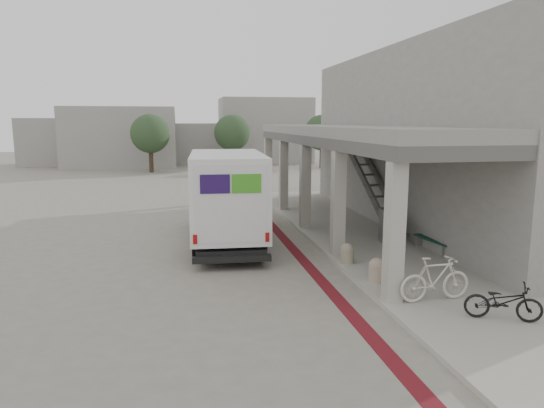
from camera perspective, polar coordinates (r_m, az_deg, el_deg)
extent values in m
plane|color=slate|center=(14.32, 0.20, -7.33)|extent=(120.00, 120.00, 0.00)
cube|color=maroon|center=(16.41, 2.32, -5.10)|extent=(0.35, 40.00, 0.01)
cube|color=#9E9A8E|center=(15.54, 14.93, -6.07)|extent=(4.40, 28.00, 0.12)
cube|color=gray|center=(20.53, 18.43, 7.27)|extent=(4.30, 17.00, 7.00)
cube|color=#53514E|center=(19.00, 8.40, 7.50)|extent=(3.40, 16.90, 0.35)
cube|color=gray|center=(18.99, 8.43, 8.55)|extent=(3.40, 16.90, 0.35)
cube|color=gray|center=(47.78, -17.34, 7.52)|extent=(10.00, 6.00, 5.50)
cube|color=gray|center=(51.52, -8.98, 7.13)|extent=(8.00, 6.00, 4.00)
cube|color=gray|center=(50.20, -0.84, 8.61)|extent=(9.00, 6.00, 6.50)
cube|color=gray|center=(51.76, -23.59, 6.74)|extent=(7.00, 5.00, 4.50)
cylinder|color=#38281C|center=(41.63, -14.04, 5.28)|extent=(0.36, 0.36, 2.40)
sphere|color=#263A22|center=(41.53, -14.15, 8.03)|extent=(3.20, 3.20, 3.20)
cylinder|color=#38281C|center=(43.79, -4.67, 5.74)|extent=(0.36, 0.36, 2.40)
sphere|color=#263A22|center=(43.70, -4.71, 8.35)|extent=(3.20, 3.20, 3.20)
cylinder|color=#38281C|center=(44.38, 5.85, 5.77)|extent=(0.36, 0.36, 2.40)
sphere|color=#263A22|center=(44.29, 5.89, 8.35)|extent=(3.20, 3.20, 3.20)
cube|color=black|center=(17.26, -5.34, -3.08)|extent=(2.40, 6.91, 0.29)
cube|color=silver|center=(16.13, -5.29, 1.47)|extent=(2.60, 5.18, 2.53)
cube|color=silver|center=(19.47, -5.70, 2.44)|extent=(2.43, 1.97, 2.24)
cube|color=silver|center=(20.60, -5.76, 0.51)|extent=(2.17, 0.70, 0.78)
cube|color=black|center=(20.18, -5.81, 4.22)|extent=(2.16, 0.59, 1.02)
cube|color=black|center=(13.88, -4.73, -6.45)|extent=(2.25, 0.36, 0.18)
cube|color=#241049|center=(16.74, -9.43, 3.19)|extent=(0.09, 1.36, 0.73)
cube|color=#3E9721|center=(15.29, -9.59, 2.58)|extent=(0.09, 1.36, 0.73)
cube|color=#241049|center=(13.50, -6.73, 2.34)|extent=(0.83, 0.07, 0.54)
cube|color=#3E9721|center=(13.54, -3.02, 2.42)|extent=(0.83, 0.07, 0.54)
cylinder|color=black|center=(19.72, -8.61, -1.40)|extent=(0.32, 0.89, 0.88)
cylinder|color=black|center=(19.78, -2.69, -1.26)|extent=(0.32, 0.89, 0.88)
cylinder|color=black|center=(15.35, -8.86, -4.59)|extent=(0.32, 0.89, 0.88)
cylinder|color=black|center=(15.43, -1.24, -4.39)|extent=(0.32, 0.89, 0.88)
cube|color=gray|center=(15.73, 19.85, -5.25)|extent=(0.36, 0.12, 0.35)
cube|color=gray|center=(16.80, 16.99, -4.15)|extent=(0.36, 0.12, 0.35)
cube|color=#123729|center=(16.14, 18.03, -4.06)|extent=(0.30, 1.66, 0.04)
cube|color=#123729|center=(16.21, 18.41, -4.02)|extent=(0.30, 1.66, 0.04)
cube|color=#123729|center=(16.29, 18.78, -3.97)|extent=(0.30, 1.66, 0.04)
cylinder|color=gray|center=(12.87, 12.19, -8.02)|extent=(0.41, 0.41, 0.41)
sphere|color=gray|center=(12.80, 12.23, -7.13)|extent=(0.41, 0.41, 0.41)
cylinder|color=gray|center=(14.37, 8.83, -6.08)|extent=(0.39, 0.39, 0.39)
sphere|color=gray|center=(14.32, 8.85, -5.33)|extent=(0.39, 0.39, 0.39)
cube|color=slate|center=(16.97, 13.54, -2.52)|extent=(0.60, 0.75, 1.13)
imported|color=black|center=(11.27, 25.55, -10.30)|extent=(1.60, 1.13, 0.80)
imported|color=beige|center=(11.79, 18.66, -8.34)|extent=(1.78, 0.60, 1.05)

